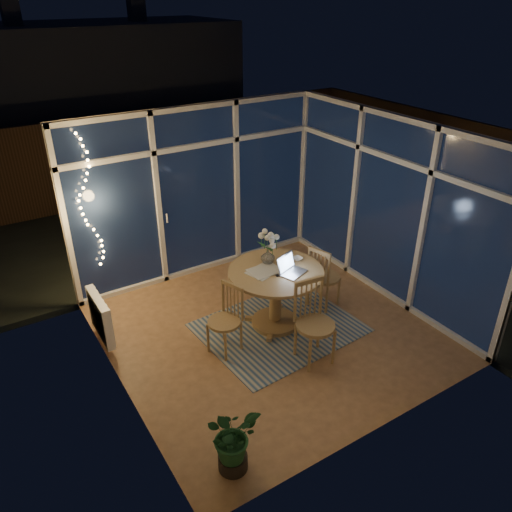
# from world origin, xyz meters

# --- Properties ---
(floor) EXTENTS (4.00, 4.00, 0.00)m
(floor) POSITION_xyz_m (0.00, 0.00, 0.00)
(floor) COLOR brown
(floor) RESTS_ON ground
(ceiling) EXTENTS (4.00, 4.00, 0.00)m
(ceiling) POSITION_xyz_m (0.00, 0.00, 2.60)
(ceiling) COLOR silver
(ceiling) RESTS_ON wall_back
(wall_back) EXTENTS (4.00, 0.04, 2.60)m
(wall_back) POSITION_xyz_m (0.00, 2.00, 1.30)
(wall_back) COLOR beige
(wall_back) RESTS_ON floor
(wall_front) EXTENTS (4.00, 0.04, 2.60)m
(wall_front) POSITION_xyz_m (0.00, -2.00, 1.30)
(wall_front) COLOR beige
(wall_front) RESTS_ON floor
(wall_left) EXTENTS (0.04, 4.00, 2.60)m
(wall_left) POSITION_xyz_m (-2.00, 0.00, 1.30)
(wall_left) COLOR beige
(wall_left) RESTS_ON floor
(wall_right) EXTENTS (0.04, 4.00, 2.60)m
(wall_right) POSITION_xyz_m (2.00, 0.00, 1.30)
(wall_right) COLOR beige
(wall_right) RESTS_ON floor
(window_wall_back) EXTENTS (4.00, 0.10, 2.60)m
(window_wall_back) POSITION_xyz_m (0.00, 1.96, 1.30)
(window_wall_back) COLOR white
(window_wall_back) RESTS_ON floor
(window_wall_right) EXTENTS (0.10, 4.00, 2.60)m
(window_wall_right) POSITION_xyz_m (1.96, 0.00, 1.30)
(window_wall_right) COLOR white
(window_wall_right) RESTS_ON floor
(radiator) EXTENTS (0.10, 0.70, 0.58)m
(radiator) POSITION_xyz_m (-1.94, 0.90, 0.40)
(radiator) COLOR white
(radiator) RESTS_ON wall_left
(fairy_lights) EXTENTS (0.24, 0.10, 1.85)m
(fairy_lights) POSITION_xyz_m (-1.65, 1.88, 1.52)
(fairy_lights) COLOR #EFB35F
(fairy_lights) RESTS_ON window_wall_back
(garden_patio) EXTENTS (12.00, 6.00, 0.10)m
(garden_patio) POSITION_xyz_m (0.50, 5.00, -0.06)
(garden_patio) COLOR black
(garden_patio) RESTS_ON ground
(garden_fence) EXTENTS (11.00, 0.08, 1.80)m
(garden_fence) POSITION_xyz_m (0.00, 5.50, 0.90)
(garden_fence) COLOR #352413
(garden_fence) RESTS_ON ground
(neighbour_roof) EXTENTS (7.00, 3.00, 2.20)m
(neighbour_roof) POSITION_xyz_m (0.30, 8.50, 2.20)
(neighbour_roof) COLOR #34383F
(neighbour_roof) RESTS_ON ground
(garden_shrubs) EXTENTS (0.90, 0.90, 0.90)m
(garden_shrubs) POSITION_xyz_m (-0.80, 3.40, 0.45)
(garden_shrubs) COLOR black
(garden_shrubs) RESTS_ON ground
(rug) EXTENTS (2.08, 1.71, 0.01)m
(rug) POSITION_xyz_m (0.13, -0.03, 0.01)
(rug) COLOR #B4AC92
(rug) RESTS_ON floor
(dining_table) EXTENTS (1.31, 1.31, 0.84)m
(dining_table) POSITION_xyz_m (0.13, 0.07, 0.42)
(dining_table) COLOR olive
(dining_table) RESTS_ON floor
(chair_left) EXTENTS (0.54, 0.54, 0.92)m
(chair_left) POSITION_xyz_m (-0.71, -0.06, 0.46)
(chair_left) COLOR olive
(chair_left) RESTS_ON floor
(chair_right) EXTENTS (0.56, 0.56, 0.97)m
(chair_right) POSITION_xyz_m (0.98, 0.09, 0.49)
(chair_right) COLOR olive
(chair_right) RESTS_ON floor
(chair_front) EXTENTS (0.54, 0.54, 1.06)m
(chair_front) POSITION_xyz_m (0.13, -0.78, 0.53)
(chair_front) COLOR olive
(chair_front) RESTS_ON floor
(laptop) EXTENTS (0.41, 0.38, 0.24)m
(laptop) POSITION_xyz_m (0.28, -0.11, 0.96)
(laptop) COLOR silver
(laptop) RESTS_ON dining_table
(flower_vase) EXTENTS (0.21, 0.21, 0.21)m
(flower_vase) POSITION_xyz_m (0.15, 0.29, 0.94)
(flower_vase) COLOR silver
(flower_vase) RESTS_ON dining_table
(bowl) EXTENTS (0.16, 0.16, 0.04)m
(bowl) POSITION_xyz_m (0.53, 0.15, 0.86)
(bowl) COLOR white
(bowl) RESTS_ON dining_table
(newspapers) EXTENTS (0.42, 0.33, 0.01)m
(newspapers) POSITION_xyz_m (-0.01, 0.10, 0.85)
(newspapers) COLOR silver
(newspapers) RESTS_ON dining_table
(phone) EXTENTS (0.11, 0.07, 0.01)m
(phone) POSITION_xyz_m (0.10, -0.06, 0.84)
(phone) COLOR black
(phone) RESTS_ON dining_table
(potted_plant) EXTENTS (0.64, 0.58, 0.76)m
(potted_plant) POSITION_xyz_m (-1.49, -1.62, 0.38)
(potted_plant) COLOR #1A4B23
(potted_plant) RESTS_ON floor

